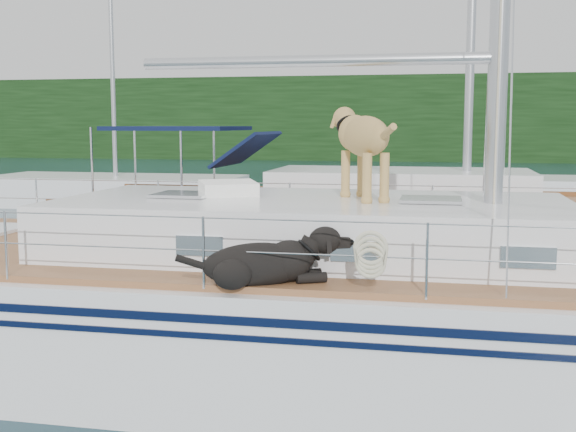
# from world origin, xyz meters

# --- Properties ---
(ground) EXTENTS (120.00, 120.00, 0.00)m
(ground) POSITION_xyz_m (0.00, 0.00, 0.00)
(ground) COLOR black
(ground) RESTS_ON ground
(tree_line) EXTENTS (90.00, 3.00, 6.00)m
(tree_line) POSITION_xyz_m (0.00, 45.00, 3.00)
(tree_line) COLOR black
(tree_line) RESTS_ON ground
(shore_bank) EXTENTS (92.00, 1.00, 1.20)m
(shore_bank) POSITION_xyz_m (0.00, 46.20, 0.60)
(shore_bank) COLOR #595147
(shore_bank) RESTS_ON ground
(main_sailboat) EXTENTS (12.00, 3.95, 14.01)m
(main_sailboat) POSITION_xyz_m (0.10, -0.00, 0.68)
(main_sailboat) COLOR white
(main_sailboat) RESTS_ON ground
(neighbor_sailboat) EXTENTS (11.00, 3.50, 13.30)m
(neighbor_sailboat) POSITION_xyz_m (0.29, 6.42, 0.63)
(neighbor_sailboat) COLOR white
(neighbor_sailboat) RESTS_ON ground
(bg_boat_west) EXTENTS (8.00, 3.00, 11.65)m
(bg_boat_west) POSITION_xyz_m (-8.00, 14.00, 0.45)
(bg_boat_west) COLOR white
(bg_boat_west) RESTS_ON ground
(bg_boat_center) EXTENTS (7.20, 3.00, 11.65)m
(bg_boat_center) POSITION_xyz_m (4.00, 16.00, 0.45)
(bg_boat_center) COLOR white
(bg_boat_center) RESTS_ON ground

